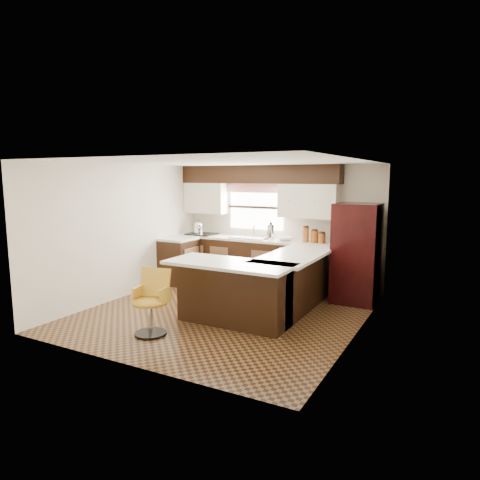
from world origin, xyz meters
The scene contains 30 objects.
floor centered at (0.00, 0.00, 0.00)m, with size 4.40×4.40×0.00m, color #49301A.
ceiling centered at (0.00, 0.00, 2.40)m, with size 4.40×4.40×0.00m, color silver.
wall_back centered at (0.00, 2.20, 1.20)m, with size 4.40×4.40×0.00m, color beige.
wall_front centered at (0.00, -2.20, 1.20)m, with size 4.40×4.40×0.00m, color beige.
wall_left centered at (-2.10, 0.00, 1.20)m, with size 4.40×4.40×0.00m, color beige.
wall_right centered at (2.10, 0.00, 1.20)m, with size 4.40×4.40×0.00m, color beige.
base_cab_back centered at (-0.45, 1.90, 0.45)m, with size 3.30×0.60×0.90m, color black.
base_cab_left centered at (-1.80, 1.25, 0.45)m, with size 0.60×0.70×0.90m, color black.
counter_back centered at (-0.45, 1.90, 0.92)m, with size 3.30×0.60×0.04m, color silver.
counter_left centered at (-1.80, 1.25, 0.92)m, with size 0.60×0.70×0.04m, color silver.
soffit centered at (-0.40, 2.03, 2.22)m, with size 3.40×0.35×0.36m, color black.
upper_cab_left centered at (-1.62, 2.03, 1.72)m, with size 0.94×0.35×0.64m, color beige.
upper_cab_right centered at (0.68, 2.03, 1.72)m, with size 1.14×0.35×0.64m, color beige.
window_pane centered at (-0.50, 2.18, 1.55)m, with size 1.20×0.02×0.90m, color white.
valance centered at (-0.50, 2.14, 1.94)m, with size 1.30×0.06×0.18m, color #D19B93.
sink centered at (-0.50, 1.88, 0.96)m, with size 0.75×0.45×0.03m, color #B2B2B7.
dishwasher centered at (0.55, 1.61, 0.43)m, with size 0.58×0.03×0.78m, color black.
cooktop centered at (-1.65, 1.88, 0.96)m, with size 0.58×0.50×0.03m, color black.
peninsula_long centered at (0.90, 0.62, 0.45)m, with size 0.60×1.95×0.90m, color black.
peninsula_return centered at (0.38, -0.35, 0.45)m, with size 1.65×0.60×0.90m, color black.
counter_pen_long centered at (0.95, 0.62, 0.92)m, with size 0.84×1.95×0.04m, color silver.
counter_pen_return centered at (0.35, -0.44, 0.92)m, with size 1.89×0.84×0.04m, color silver.
refrigerator centered at (1.71, 1.61, 0.86)m, with size 0.74×0.71×1.73m, color black.
bar_chair centered at (-0.42, -1.32, 0.45)m, with size 0.48×0.48×0.91m, color gold, non-canonical shape.
kettle centered at (-1.73, 1.88, 1.11)m, with size 0.21×0.21×0.29m, color silver, non-canonical shape.
percolator centered at (-0.04, 1.90, 1.10)m, with size 0.15×0.15×0.31m, color silver.
mixing_bowl centered at (0.26, 1.90, 0.98)m, with size 0.30×0.30×0.07m, color white.
canister_large centered at (0.67, 1.92, 1.08)m, with size 0.13×0.13×0.28m, color brown.
canister_med centered at (0.85, 1.92, 1.06)m, with size 0.14×0.14×0.22m, color brown.
canister_small centered at (0.99, 1.92, 1.04)m, with size 0.14×0.14×0.18m, color brown.
Camera 1 is at (3.37, -5.74, 2.18)m, focal length 32.00 mm.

